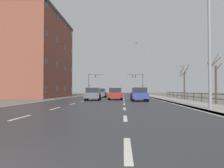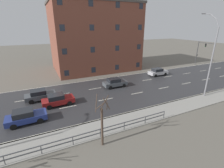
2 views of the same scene
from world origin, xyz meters
The scene contains 12 objects.
ground_plane centered at (0.00, 48.00, -0.06)m, with size 160.00×160.00×0.12m.
road_asphalt_strip centered at (0.00, 60.00, 0.01)m, with size 14.00×120.00×0.03m.
guardrail centered at (9.85, 22.87, 0.71)m, with size 0.07×31.15×1.00m.
street_lamp_midground centered at (7.42, 48.31, 5.71)m, with size 2.88×0.24×11.74m.
traffic_signal_left centered at (-7.09, 65.50, 4.00)m, with size 4.69×0.36×6.14m.
car_mid_centre centered at (1.19, 27.94, 0.80)m, with size 1.96×4.16×1.57m.
car_near_right centered at (-3.90, 49.09, 0.80)m, with size 1.89×4.13×1.57m.
car_distant centered at (-1.68, 37.82, 0.80)m, with size 1.88×4.12×1.57m.
car_near_left centered at (4.07, 24.22, 0.80)m, with size 1.94×4.15×1.57m.
car_far_right centered at (-1.49, 25.87, 0.80)m, with size 1.97×4.17×1.57m.
brick_building centered at (-15.77, 39.25, 7.49)m, with size 13.66×19.17×14.96m.
bare_tree_mid centered at (10.82, 30.49, 2.27)m, with size 1.29×1.33×4.94m.
Camera 2 is at (21.84, 26.23, 10.12)m, focal length 25.86 mm.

